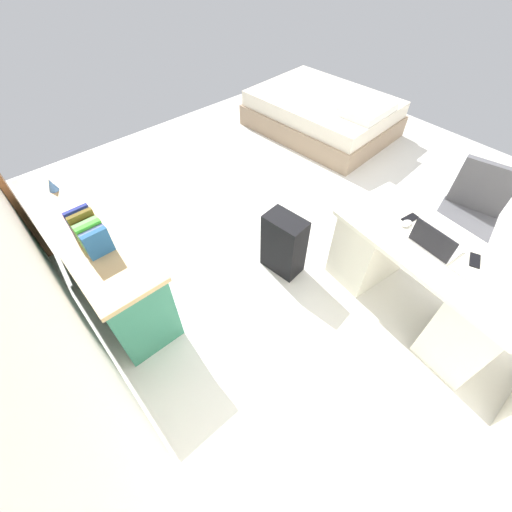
# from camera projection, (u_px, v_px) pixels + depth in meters

# --- Properties ---
(ground_plane) EXTENTS (5.81, 5.81, 0.00)m
(ground_plane) POSITION_uv_depth(u_px,v_px,m) (310.00, 217.00, 3.67)
(ground_plane) COLOR silver
(wall_back) EXTENTS (4.57, 0.10, 2.71)m
(wall_back) POSITION_uv_depth(u_px,v_px,m) (1.00, 228.00, 1.61)
(wall_back) COLOR white
(wall_back) RESTS_ON ground_plane
(desk) EXTENTS (1.50, 0.82, 0.73)m
(desk) POSITION_uv_depth(u_px,v_px,m) (420.00, 278.00, 2.64)
(desk) COLOR silver
(desk) RESTS_ON ground_plane
(office_chair) EXTENTS (0.55, 0.55, 0.94)m
(office_chair) POSITION_uv_depth(u_px,v_px,m) (462.00, 222.00, 3.01)
(office_chair) COLOR black
(office_chair) RESTS_ON ground_plane
(credenza) EXTENTS (1.80, 0.48, 0.74)m
(credenza) POSITION_uv_depth(u_px,v_px,m) (97.00, 255.00, 2.81)
(credenza) COLOR #2D7056
(credenza) RESTS_ON ground_plane
(bed) EXTENTS (1.99, 1.53, 0.58)m
(bed) POSITION_uv_depth(u_px,v_px,m) (323.00, 114.00, 4.75)
(bed) COLOR gray
(bed) RESTS_ON ground_plane
(suitcase_black) EXTENTS (0.38, 0.26, 0.60)m
(suitcase_black) POSITION_uv_depth(u_px,v_px,m) (284.00, 244.00, 2.99)
(suitcase_black) COLOR black
(suitcase_black) RESTS_ON ground_plane
(laptop) EXTENTS (0.33, 0.25, 0.21)m
(laptop) POSITION_uv_depth(u_px,v_px,m) (434.00, 243.00, 2.34)
(laptop) COLOR #B7B7BC
(laptop) RESTS_ON desk
(computer_mouse) EXTENTS (0.07, 0.11, 0.03)m
(computer_mouse) POSITION_uv_depth(u_px,v_px,m) (406.00, 223.00, 2.53)
(computer_mouse) COLOR white
(computer_mouse) RESTS_ON desk
(cell_phone_near_laptop) EXTENTS (0.11, 0.15, 0.01)m
(cell_phone_near_laptop) POSITION_uv_depth(u_px,v_px,m) (475.00, 260.00, 2.30)
(cell_phone_near_laptop) COLOR black
(cell_phone_near_laptop) RESTS_ON desk
(cell_phone_by_mouse) EXTENTS (0.09, 0.14, 0.01)m
(cell_phone_by_mouse) POSITION_uv_depth(u_px,v_px,m) (410.00, 218.00, 2.58)
(cell_phone_by_mouse) COLOR black
(cell_phone_by_mouse) RESTS_ON desk
(book_row) EXTENTS (0.35, 0.17, 0.24)m
(book_row) POSITION_uv_depth(u_px,v_px,m) (89.00, 231.00, 2.32)
(book_row) COLOR #225489
(book_row) RESTS_ON credenza
(figurine_small) EXTENTS (0.08, 0.08, 0.11)m
(figurine_small) POSITION_uv_depth(u_px,v_px,m) (51.00, 185.00, 2.75)
(figurine_small) COLOR #4C7FBF
(figurine_small) RESTS_ON credenza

